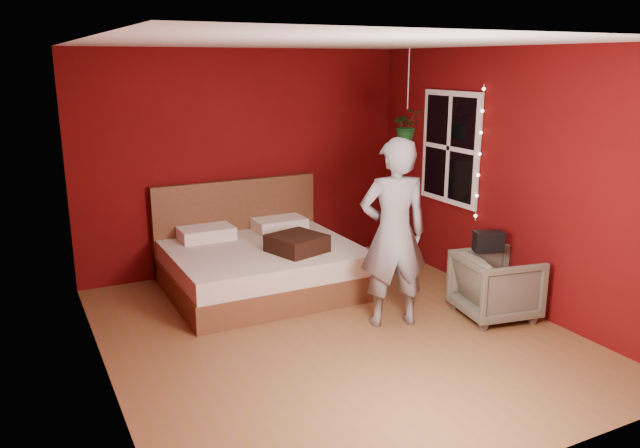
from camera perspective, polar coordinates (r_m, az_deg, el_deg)
The scene contains 10 objects.
floor at distance 5.88m, azimuth 1.30°, elevation -9.96°, with size 4.50×4.50×0.00m, color brown.
room_walls at distance 5.40m, azimuth 1.40°, elevation 6.44°, with size 4.04×4.54×2.62m.
window at distance 7.26m, azimuth 11.80°, elevation 6.83°, with size 0.05×0.97×1.27m.
fairy_lights at distance 6.84m, azimuth 14.38°, elevation 6.22°, with size 0.04×0.04×1.45m.
bed at distance 6.94m, azimuth -5.53°, elevation -3.58°, with size 2.00×1.70×1.10m.
person at distance 5.83m, azimuth 6.74°, elevation -0.88°, with size 0.66×0.43×1.80m, color slate.
armchair at distance 6.37m, azimuth 15.78°, elevation -5.44°, with size 0.69×0.71×0.65m, color #565344.
handbag at distance 6.30m, azimuth 15.15°, elevation -1.55°, with size 0.28×0.14×0.20m, color black.
throw_pillow at distance 6.58m, azimuth -2.12°, elevation -1.77°, with size 0.51×0.51×0.18m, color black.
hanging_plant at distance 7.26m, azimuth 7.95°, elevation 8.93°, with size 0.39×0.36×1.04m.
Camera 1 is at (-2.55, -4.70, 2.45)m, focal length 35.00 mm.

